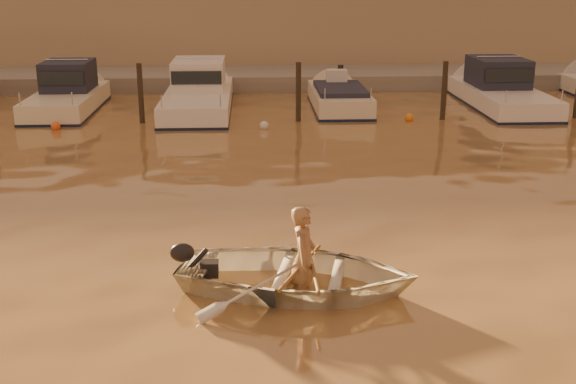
{
  "coord_description": "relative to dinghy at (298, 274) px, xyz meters",
  "views": [
    {
      "loc": [
        -1.82,
        -10.45,
        5.1
      ],
      "look_at": [
        -1.1,
        3.35,
        0.75
      ],
      "focal_mm": 45.0,
      "sensor_mm": 36.0,
      "label": 1
    }
  ],
  "objects": [
    {
      "name": "piling_3",
      "position": [
        5.9,
        13.45,
        0.62
      ],
      "size": [
        0.18,
        0.18,
        2.2
      ],
      "primitive_type": "cylinder",
      "color": "#2D2319",
      "rests_on": "ground_plane"
    },
    {
      "name": "fender_e",
      "position": [
        9.44,
        13.16,
        -0.18
      ],
      "size": [
        0.3,
        0.3,
        0.3
      ],
      "primitive_type": "sphere",
      "color": "silver",
      "rests_on": "ground_plane"
    },
    {
      "name": "piling_1",
      "position": [
        -4.4,
        13.45,
        0.62
      ],
      "size": [
        0.18,
        0.18,
        2.2
      ],
      "primitive_type": "cylinder",
      "color": "#2D2319",
      "rests_on": "ground_plane"
    },
    {
      "name": "oar_port",
      "position": [
        0.24,
        -0.05,
        0.14
      ],
      "size": [
        0.06,
        2.1,
        0.13
      ],
      "primitive_type": "cylinder",
      "rotation": [
        1.54,
        0.0,
        0.0
      ],
      "color": "olive",
      "rests_on": "dinghy"
    },
    {
      "name": "dinghy",
      "position": [
        0.0,
        0.0,
        0.0
      ],
      "size": [
        4.39,
        3.53,
        0.81
      ],
      "primitive_type": "imported",
      "rotation": [
        0.0,
        0.0,
        1.36
      ],
      "color": "silver",
      "rests_on": "ground_plane"
    },
    {
      "name": "moored_boat_3",
      "position": [
        2.57,
        15.65,
        -0.06
      ],
      "size": [
        1.96,
        5.69,
        0.95
      ],
      "primitive_type": null,
      "color": "beige",
      "rests_on": "ground_plane"
    },
    {
      "name": "moored_boat_4",
      "position": [
        8.7,
        15.65,
        0.34
      ],
      "size": [
        2.37,
        7.26,
        1.75
      ],
      "primitive_type": null,
      "color": "white",
      "rests_on": "ground_plane"
    },
    {
      "name": "oar_starboard",
      "position": [
        0.05,
        -0.01,
        0.14
      ],
      "size": [
        0.84,
        1.97,
        0.13
      ],
      "primitive_type": "cylinder",
      "rotation": [
        1.54,
        0.0,
        -0.38
      ],
      "color": "brown",
      "rests_on": "dinghy"
    },
    {
      "name": "person",
      "position": [
        0.1,
        -0.02,
        0.29
      ],
      "size": [
        0.54,
        0.71,
        1.75
      ],
      "primitive_type": "imported",
      "rotation": [
        0.0,
        0.0,
        1.36
      ],
      "color": "#966E4B",
      "rests_on": "dinghy"
    },
    {
      "name": "piling_2",
      "position": [
        0.9,
        13.45,
        0.62
      ],
      "size": [
        0.18,
        0.18,
        2.2
      ],
      "primitive_type": "cylinder",
      "color": "#2D2319",
      "rests_on": "ground_plane"
    },
    {
      "name": "fender_d",
      "position": [
        4.71,
        13.32,
        -0.18
      ],
      "size": [
        0.3,
        0.3,
        0.3
      ],
      "primitive_type": "sphere",
      "color": "orange",
      "rests_on": "ground_plane"
    },
    {
      "name": "moored_boat_1",
      "position": [
        -7.42,
        15.65,
        0.34
      ],
      "size": [
        2.11,
        6.34,
        1.75
      ],
      "primitive_type": null,
      "color": "#EFE7C8",
      "rests_on": "ground_plane"
    },
    {
      "name": "fender_b",
      "position": [
        -7.07,
        12.56,
        -0.18
      ],
      "size": [
        0.3,
        0.3,
        0.3
      ],
      "primitive_type": "sphere",
      "color": "orange",
      "rests_on": "ground_plane"
    },
    {
      "name": "fender_c",
      "position": [
        -0.29,
        12.29,
        -0.18
      ],
      "size": [
        0.3,
        0.3,
        0.3
      ],
      "primitive_type": "sphere",
      "color": "silver",
      "rests_on": "ground_plane"
    },
    {
      "name": "waterfront_building",
      "position": [
        1.1,
        26.65,
        2.12
      ],
      "size": [
        46.0,
        7.0,
        4.8
      ],
      "primitive_type": "cube",
      "color": "#9E8466",
      "rests_on": "quay"
    },
    {
      "name": "quay",
      "position": [
        1.1,
        21.15,
        -0.13
      ],
      "size": [
        52.0,
        4.0,
        1.0
      ],
      "primitive_type": "cube",
      "color": "gray",
      "rests_on": "ground_plane"
    },
    {
      "name": "outboard_motor",
      "position": [
        -1.47,
        0.31,
        -0.0
      ],
      "size": [
        0.96,
        0.58,
        0.7
      ],
      "primitive_type": null,
      "rotation": [
        0.0,
        0.0,
        -0.21
      ],
      "color": "black",
      "rests_on": "dinghy"
    },
    {
      "name": "moored_boat_2",
      "position": [
        -2.64,
        15.65,
        0.34
      ],
      "size": [
        2.35,
        7.84,
        1.75
      ],
      "primitive_type": null,
      "color": "white",
      "rests_on": "ground_plane"
    },
    {
      "name": "ground_plane",
      "position": [
        1.1,
        -0.35,
        -0.28
      ],
      "size": [
        160.0,
        160.0,
        0.0
      ],
      "primitive_type": "plane",
      "color": "olive",
      "rests_on": "ground"
    }
  ]
}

